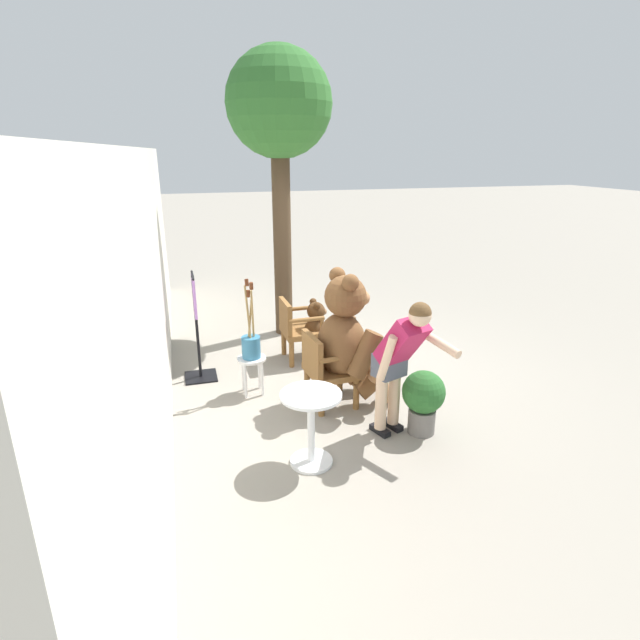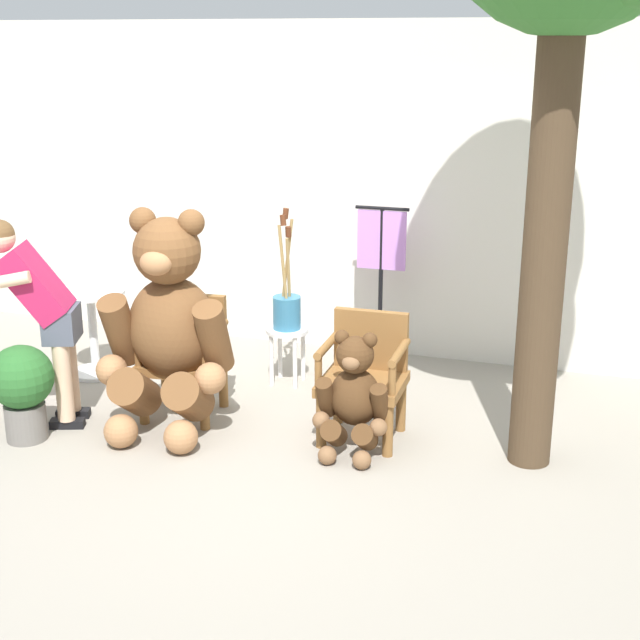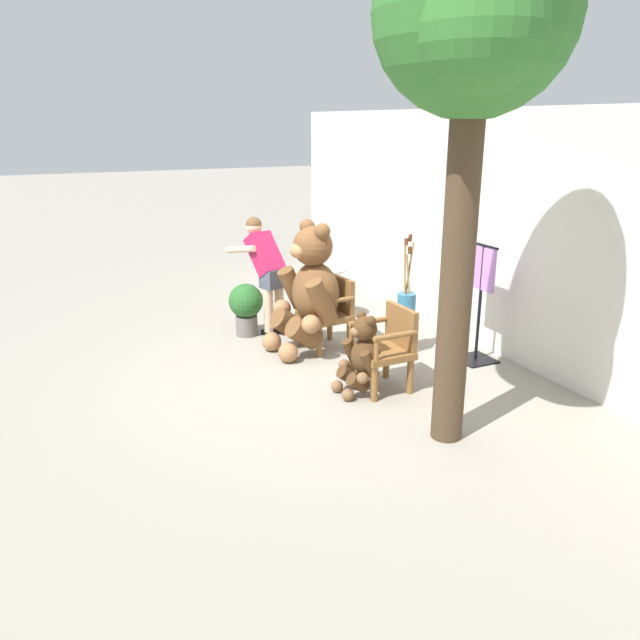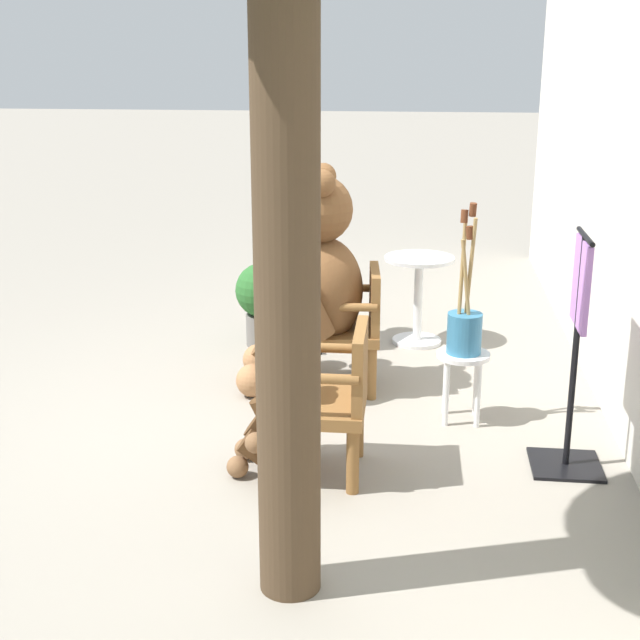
# 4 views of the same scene
# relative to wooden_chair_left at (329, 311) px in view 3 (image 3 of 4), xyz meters

# --- Properties ---
(ground_plane) EXTENTS (60.00, 60.00, 0.00)m
(ground_plane) POSITION_rel_wooden_chair_left_xyz_m (0.68, -0.61, -0.46)
(ground_plane) COLOR gray
(back_wall) EXTENTS (10.00, 0.16, 2.80)m
(back_wall) POSITION_rel_wooden_chair_left_xyz_m (0.68, 1.79, 0.94)
(back_wall) COLOR silver
(back_wall) RESTS_ON ground
(wooden_chair_left) EXTENTS (0.60, 0.57, 0.86)m
(wooden_chair_left) POSITION_rel_wooden_chair_left_xyz_m (0.00, 0.00, 0.00)
(wooden_chair_left) COLOR brown
(wooden_chair_left) RESTS_ON ground
(wooden_chair_right) EXTENTS (0.57, 0.53, 0.86)m
(wooden_chair_right) POSITION_rel_wooden_chair_left_xyz_m (1.35, 0.00, 0.00)
(wooden_chair_right) COLOR brown
(wooden_chair_right) RESTS_ON ground
(teddy_bear_large) EXTENTS (0.94, 0.92, 1.56)m
(teddy_bear_large) POSITION_rel_wooden_chair_left_xyz_m (0.01, -0.27, 0.30)
(teddy_bear_large) COLOR brown
(teddy_bear_large) RESTS_ON ground
(teddy_bear_small) EXTENTS (0.50, 0.48, 0.84)m
(teddy_bear_small) POSITION_rel_wooden_chair_left_xyz_m (1.36, -0.29, -0.05)
(teddy_bear_small) COLOR #4C3019
(teddy_bear_small) RESTS_ON ground
(person_visitor) EXTENTS (0.76, 0.65, 1.49)m
(person_visitor) POSITION_rel_wooden_chair_left_xyz_m (-0.85, -0.49, 0.43)
(person_visitor) COLOR black
(person_visitor) RESTS_ON ground
(white_stool) EXTENTS (0.34, 0.34, 0.46)m
(white_stool) POSITION_rel_wooden_chair_left_xyz_m (0.51, 0.77, -0.11)
(white_stool) COLOR white
(white_stool) RESTS_ON ground
(brush_bucket) EXTENTS (0.22, 0.22, 0.96)m
(brush_bucket) POSITION_rel_wooden_chair_left_xyz_m (0.51, 0.76, 0.18)
(brush_bucket) COLOR teal
(brush_bucket) RESTS_ON white_stool
(round_side_table) EXTENTS (0.56, 0.56, 0.72)m
(round_side_table) POSITION_rel_wooden_chair_left_xyz_m (-1.06, 0.46, -0.01)
(round_side_table) COLOR silver
(round_side_table) RESTS_ON ground
(patio_tree) EXTENTS (1.58, 1.50, 4.15)m
(patio_tree) POSITION_rel_wooden_chair_left_xyz_m (2.55, -0.09, 2.82)
(patio_tree) COLOR #473523
(patio_tree) RESTS_ON ground
(potted_plant) EXTENTS (0.44, 0.44, 0.68)m
(potted_plant) POSITION_rel_wooden_chair_left_xyz_m (-0.85, -0.77, -0.07)
(potted_plant) COLOR slate
(potted_plant) RESTS_ON ground
(clothing_display_stand) EXTENTS (0.44, 0.40, 1.36)m
(clothing_display_stand) POSITION_rel_wooden_chair_left_xyz_m (1.12, 1.35, 0.26)
(clothing_display_stand) COLOR black
(clothing_display_stand) RESTS_ON ground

